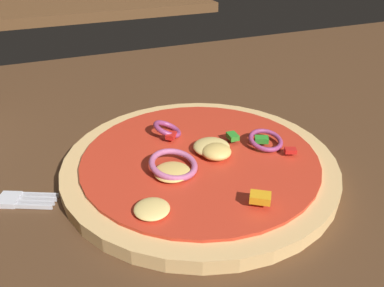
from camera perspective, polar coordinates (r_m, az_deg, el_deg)
The scene contains 3 objects.
dining_table at distance 0.40m, azimuth 3.82°, elevation -6.10°, with size 1.49×0.87×0.03m.
pizza at distance 0.39m, azimuth 1.12°, elevation -2.85°, with size 0.27×0.27×0.03m.
background_table at distance 1.37m, azimuth -17.57°, elevation 18.96°, with size 0.81×0.51×0.03m.
Camera 1 is at (-0.15, -0.29, 0.25)m, focal length 36.81 mm.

